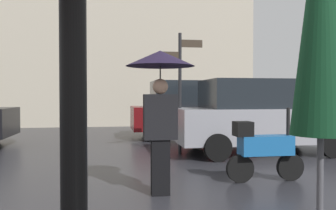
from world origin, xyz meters
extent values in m
cylinder|color=black|center=(0.19, -0.91, 1.24)|extent=(0.08, 0.08, 2.49)
cube|color=black|center=(1.01, 2.96, 0.40)|extent=(0.26, 0.17, 0.80)
cube|color=black|center=(1.01, 2.96, 1.13)|extent=(0.48, 0.22, 0.65)
sphere|color=tan|center=(1.01, 2.96, 1.57)|extent=(0.22, 0.22, 0.22)
cylinder|color=black|center=(1.01, 2.96, 1.71)|extent=(0.02, 0.02, 0.30)
cone|color=black|center=(1.01, 2.96, 1.97)|extent=(0.99, 0.99, 0.22)
cylinder|color=black|center=(3.30, 3.44, 0.23)|extent=(0.46, 0.09, 0.46)
cylinder|color=black|center=(2.41, 3.44, 0.23)|extent=(0.46, 0.09, 0.46)
cube|color=#195999|center=(2.86, 3.44, 0.61)|extent=(0.89, 0.32, 0.32)
cube|color=black|center=(2.46, 3.44, 0.89)|extent=(0.28, 0.28, 0.24)
cylinder|color=black|center=(3.26, 3.44, 0.96)|extent=(0.06, 0.06, 0.55)
cube|color=gray|center=(4.00, 6.23, 0.72)|extent=(4.24, 1.84, 0.83)
cube|color=black|center=(3.78, 6.23, 1.48)|extent=(2.33, 1.69, 0.70)
cylinder|color=black|center=(5.37, 7.15, 0.31)|extent=(0.61, 0.18, 0.61)
cylinder|color=black|center=(5.37, 5.31, 0.31)|extent=(0.61, 0.18, 0.61)
cylinder|color=black|center=(2.62, 7.15, 0.31)|extent=(0.61, 0.18, 0.61)
cylinder|color=black|center=(2.62, 5.31, 0.31)|extent=(0.61, 0.18, 0.61)
cube|color=#590C0F|center=(3.04, 9.74, 0.69)|extent=(4.03, 1.87, 0.77)
cube|color=black|center=(2.84, 9.74, 1.51)|extent=(2.21, 1.72, 0.87)
cylinder|color=black|center=(4.35, 10.67, 0.30)|extent=(0.61, 0.18, 0.61)
cylinder|color=black|center=(4.35, 8.81, 0.30)|extent=(0.61, 0.18, 0.61)
cylinder|color=black|center=(1.73, 10.67, 0.30)|extent=(0.61, 0.18, 0.61)
cylinder|color=black|center=(1.73, 8.81, 0.30)|extent=(0.61, 0.18, 0.61)
cylinder|color=black|center=(2.00, 6.41, 1.48)|extent=(0.08, 0.08, 2.97)
cube|color=#33281E|center=(2.28, 6.41, 2.72)|extent=(0.56, 0.04, 0.18)
cube|color=#33281E|center=(1.74, 6.41, 2.42)|extent=(0.52, 0.04, 0.18)
camera|label=1|loc=(0.30, -2.02, 1.43)|focal=37.48mm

